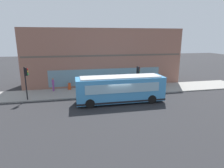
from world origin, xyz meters
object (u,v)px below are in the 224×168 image
object	(u,v)px
pedestrian_walking_along_curb	(116,82)
newspaper_vending_box	(70,86)
city_bus_nearside	(120,89)
traffic_light_down_block	(26,77)
pedestrian_by_light_pole	(53,84)
fire_hydrant	(133,88)
traffic_light_near_corner	(138,74)

from	to	relation	value
pedestrian_walking_along_curb	newspaper_vending_box	xyz separation A→B (m)	(0.91, 6.46, -0.50)
city_bus_nearside	pedestrian_walking_along_curb	distance (m)	5.46
traffic_light_down_block	pedestrian_walking_along_curb	distance (m)	11.63
traffic_light_down_block	pedestrian_by_light_pole	xyz separation A→B (m)	(3.24, -2.56, -1.66)
city_bus_nearside	pedestrian_by_light_pole	size ratio (longest dim) A/B	5.53
city_bus_nearside	newspaper_vending_box	xyz separation A→B (m)	(6.31, 5.77, -0.95)
pedestrian_walking_along_curb	traffic_light_down_block	bearing A→B (deg)	103.85
fire_hydrant	traffic_light_down_block	bearing A→B (deg)	94.31
city_bus_nearside	fire_hydrant	bearing A→B (deg)	-36.34
pedestrian_by_light_pole	fire_hydrant	bearing A→B (deg)	-101.95
newspaper_vending_box	traffic_light_down_block	bearing A→B (deg)	127.86
traffic_light_down_block	fire_hydrant	world-z (taller)	traffic_light_down_block
traffic_light_down_block	fire_hydrant	size ratio (longest dim) A/B	5.27
traffic_light_down_block	city_bus_nearside	bearing A→B (deg)	-104.18
traffic_light_near_corner	pedestrian_walking_along_curb	bearing A→B (deg)	39.77
traffic_light_down_block	pedestrian_by_light_pole	size ratio (longest dim) A/B	2.15
traffic_light_near_corner	pedestrian_by_light_pole	size ratio (longest dim) A/B	1.98
city_bus_nearside	traffic_light_down_block	size ratio (longest dim) A/B	2.57
city_bus_nearside	pedestrian_by_light_pole	world-z (taller)	city_bus_nearside
traffic_light_near_corner	pedestrian_walking_along_curb	world-z (taller)	traffic_light_near_corner
fire_hydrant	newspaper_vending_box	distance (m)	8.86
traffic_light_down_block	pedestrian_by_light_pole	distance (m)	4.45
pedestrian_walking_along_curb	newspaper_vending_box	distance (m)	6.54
traffic_light_down_block	traffic_light_near_corner	bearing A→B (deg)	-90.13
traffic_light_down_block	pedestrian_walking_along_curb	world-z (taller)	traffic_light_down_block
city_bus_nearside	pedestrian_by_light_pole	distance (m)	9.87
fire_hydrant	newspaper_vending_box	xyz separation A→B (m)	(2.67, 8.45, 0.09)
traffic_light_near_corner	traffic_light_down_block	xyz separation A→B (m)	(0.03, 13.48, 0.21)
city_bus_nearside	newspaper_vending_box	bearing A→B (deg)	42.46
traffic_light_near_corner	traffic_light_down_block	size ratio (longest dim) A/B	0.92
fire_hydrant	pedestrian_by_light_pole	distance (m)	10.86
city_bus_nearside	newspaper_vending_box	distance (m)	8.60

